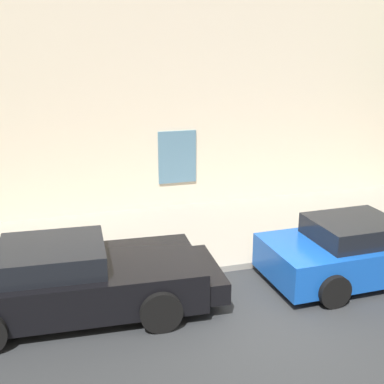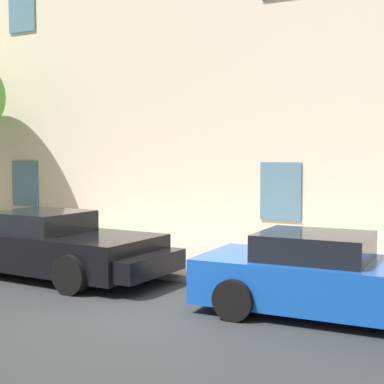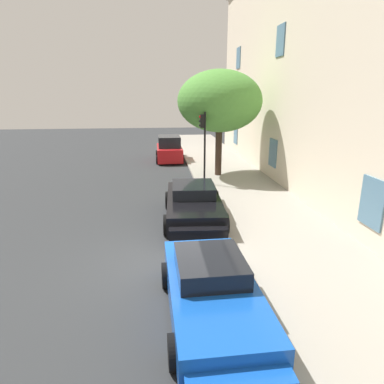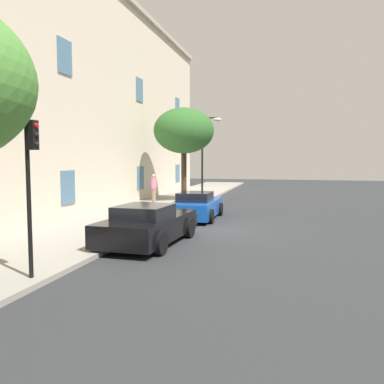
# 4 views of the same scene
# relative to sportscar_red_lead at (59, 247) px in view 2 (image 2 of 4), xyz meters

# --- Properties ---
(ground_plane) EXTENTS (80.00, 80.00, 0.00)m
(ground_plane) POSITION_rel_sportscar_red_lead_xyz_m (3.13, -1.34, -0.62)
(ground_plane) COLOR #2B2D30
(sidewalk) EXTENTS (60.00, 4.30, 0.14)m
(sidewalk) POSITION_rel_sportscar_red_lead_xyz_m (3.13, 2.88, -0.55)
(sidewalk) COLOR gray
(sidewalk) RESTS_ON ground
(building_facade) EXTENTS (43.98, 4.87, 12.46)m
(building_facade) POSITION_rel_sportscar_red_lead_xyz_m (3.13, 7.21, 5.62)
(building_facade) COLOR beige
(building_facade) RESTS_ON ground
(sportscar_red_lead) EXTENTS (5.08, 2.44, 1.35)m
(sportscar_red_lead) POSITION_rel_sportscar_red_lead_xyz_m (0.00, 0.00, 0.00)
(sportscar_red_lead) COLOR black
(sportscar_red_lead) RESTS_ON ground
(sportscar_yellow_flank) EXTENTS (4.69, 2.14, 1.30)m
(sportscar_yellow_flank) POSITION_rel_sportscar_red_lead_xyz_m (5.92, -0.26, -0.05)
(sportscar_yellow_flank) COLOR #144CB2
(sportscar_yellow_flank) RESTS_ON ground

